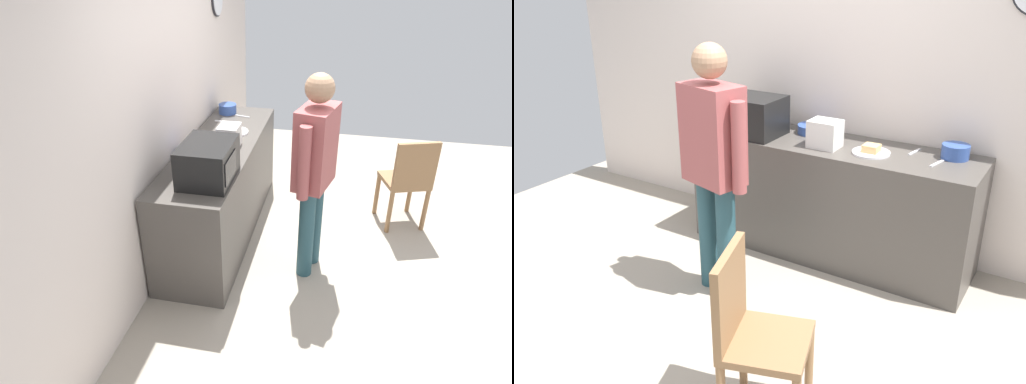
% 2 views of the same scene
% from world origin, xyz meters
% --- Properties ---
extents(ground_plane, '(6.00, 6.00, 0.00)m').
position_xyz_m(ground_plane, '(0.00, 0.00, 0.00)').
color(ground_plane, '#9E9384').
extents(back_wall, '(5.40, 0.13, 2.60)m').
position_xyz_m(back_wall, '(0.01, 1.60, 1.30)').
color(back_wall, silver).
rests_on(back_wall, ground_plane).
extents(kitchen_counter, '(2.19, 0.62, 0.91)m').
position_xyz_m(kitchen_counter, '(0.20, 1.22, 0.45)').
color(kitchen_counter, '#4C4742').
rests_on(kitchen_counter, ground_plane).
extents(microwave, '(0.50, 0.39, 0.30)m').
position_xyz_m(microwave, '(-0.47, 1.12, 1.06)').
color(microwave, black).
rests_on(microwave, kitchen_counter).
extents(sandwich_plate, '(0.27, 0.27, 0.07)m').
position_xyz_m(sandwich_plate, '(0.52, 1.16, 0.92)').
color(sandwich_plate, white).
rests_on(sandwich_plate, kitchen_counter).
extents(salad_bowl, '(0.19, 0.19, 0.10)m').
position_xyz_m(salad_bowl, '(1.05, 1.37, 0.96)').
color(salad_bowl, '#33519E').
rests_on(salad_bowl, kitchen_counter).
extents(cereal_bowl, '(0.25, 0.25, 0.07)m').
position_xyz_m(cereal_bowl, '(-0.06, 1.39, 0.94)').
color(cereal_bowl, '#33519E').
rests_on(cereal_bowl, kitchen_counter).
extents(toaster, '(0.22, 0.18, 0.20)m').
position_xyz_m(toaster, '(0.18, 1.12, 1.01)').
color(toaster, silver).
rests_on(toaster, kitchen_counter).
extents(fork_utensil, '(0.06, 0.17, 0.01)m').
position_xyz_m(fork_utensil, '(0.98, 1.20, 0.91)').
color(fork_utensil, silver).
rests_on(fork_utensil, kitchen_counter).
extents(spoon_utensil, '(0.04, 0.17, 0.01)m').
position_xyz_m(spoon_utensil, '(0.77, 1.35, 0.91)').
color(spoon_utensil, silver).
rests_on(spoon_utensil, kitchen_counter).
extents(person_standing, '(0.57, 0.33, 1.71)m').
position_xyz_m(person_standing, '(-0.22, 0.33, 1.00)').
color(person_standing, '#254953').
rests_on(person_standing, ground_plane).
extents(wooden_chair, '(0.50, 0.50, 0.94)m').
position_xyz_m(wooden_chair, '(0.63, -0.51, 0.52)').
color(wooden_chair, olive).
rests_on(wooden_chair, ground_plane).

